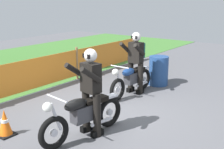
# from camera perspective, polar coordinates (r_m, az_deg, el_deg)

# --- Properties ---
(ground) EXTENTS (24.00, 24.00, 0.02)m
(ground) POSITION_cam_1_polar(r_m,az_deg,el_deg) (6.95, -2.34, -7.44)
(ground) COLOR #5B5B60
(barrier_fence) EXTENTS (11.07, 0.08, 1.05)m
(barrier_fence) POSITION_cam_1_polar(r_m,az_deg,el_deg) (8.44, -15.29, 0.02)
(barrier_fence) COLOR olive
(barrier_fence) RESTS_ON ground
(motorcycle_lead) EXTENTS (1.89, 0.56, 0.90)m
(motorcycle_lead) POSITION_cam_1_polar(r_m,az_deg,el_deg) (8.09, 3.75, -0.90)
(motorcycle_lead) COLOR black
(motorcycle_lead) RESTS_ON ground
(motorcycle_trailing) EXTENTS (1.97, 0.63, 0.94)m
(motorcycle_trailing) POSITION_cam_1_polar(r_m,az_deg,el_deg) (5.67, -5.54, -7.70)
(motorcycle_trailing) COLOR black
(motorcycle_trailing) RESTS_ON ground
(rider_lead) EXTENTS (0.68, 0.55, 1.69)m
(rider_lead) POSITION_cam_1_polar(r_m,az_deg,el_deg) (8.14, 4.61, 2.93)
(rider_lead) COLOR black
(rider_lead) RESTS_ON ground
(rider_trailing) EXTENTS (0.62, 0.61, 1.69)m
(rider_trailing) POSITION_cam_1_polar(r_m,az_deg,el_deg) (5.63, -4.17, -2.83)
(rider_trailing) COLOR black
(rider_trailing) RESTS_ON ground
(traffic_cone) EXTENTS (0.32, 0.32, 0.53)m
(traffic_cone) POSITION_cam_1_polar(r_m,az_deg,el_deg) (6.14, -19.87, -8.73)
(traffic_cone) COLOR black
(traffic_cone) RESTS_ON ground
(spare_drum) EXTENTS (0.58, 0.58, 0.88)m
(spare_drum) POSITION_cam_1_polar(r_m,az_deg,el_deg) (9.08, 8.91, 0.73)
(spare_drum) COLOR navy
(spare_drum) RESTS_ON ground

